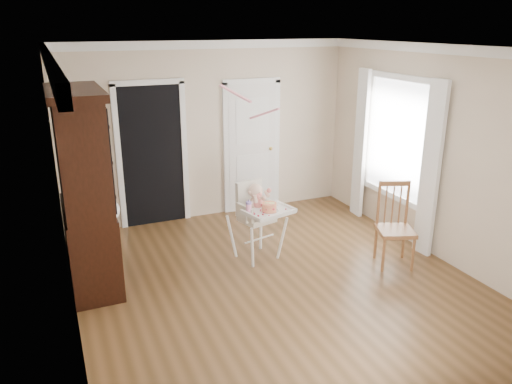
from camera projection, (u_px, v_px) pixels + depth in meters
name	position (u px, v px, depth m)	size (l,w,h in m)	color
floor	(278.00, 284.00, 5.92)	(5.00, 5.00, 0.00)	#50361B
ceiling	(282.00, 47.00, 5.05)	(5.00, 5.00, 0.00)	white
wall_back	(209.00, 132.00, 7.66)	(4.50, 4.50, 0.00)	beige
wall_left	(63.00, 202.00, 4.65)	(5.00, 5.00, 0.00)	beige
wall_right	(440.00, 155.00, 6.32)	(5.00, 5.00, 0.00)	beige
crown_molding	(282.00, 54.00, 5.07)	(4.50, 5.00, 0.12)	white
doorway	(152.00, 153.00, 7.39)	(1.06, 0.05, 2.22)	black
closet_door	(252.00, 148.00, 8.01)	(0.96, 0.09, 2.13)	white
window_right	(395.00, 147.00, 7.01)	(0.13, 1.84, 2.30)	white
high_chair	(257.00, 212.00, 6.38)	(0.75, 0.86, 1.05)	white
baby	(256.00, 201.00, 6.35)	(0.33, 0.24, 0.44)	beige
cake	(269.00, 207.00, 6.16)	(0.23, 0.23, 0.11)	silver
sippy_cup	(249.00, 207.00, 6.12)	(0.07, 0.07, 0.17)	#FF9BC7
china_cabinet	(85.00, 191.00, 5.61)	(0.60, 1.35, 2.28)	black
dining_chair	(395.00, 228.00, 6.27)	(0.56, 0.56, 1.06)	brown
streamer	(235.00, 93.00, 5.29)	(0.03, 0.50, 0.02)	pink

